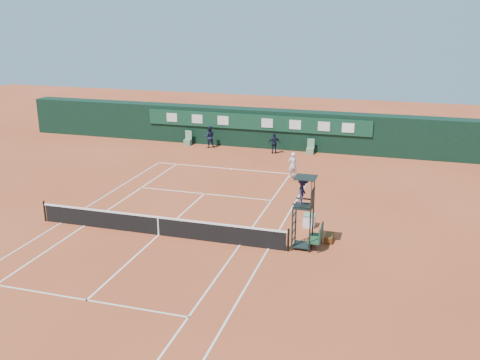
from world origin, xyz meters
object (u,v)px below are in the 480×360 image
(player_bench, at_px, (318,236))
(player, at_px, (293,165))
(tennis_net, at_px, (158,225))
(cooler, at_px, (309,220))
(umpire_chair, at_px, (303,197))

(player_bench, bearing_deg, player, 107.34)
(tennis_net, relative_size, player_bench, 10.75)
(cooler, bearing_deg, player_bench, -71.87)
(umpire_chair, relative_size, cooler, 5.30)
(umpire_chair, height_order, player, umpire_chair)
(tennis_net, distance_m, player, 11.93)
(umpire_chair, height_order, cooler, umpire_chair)
(umpire_chair, relative_size, player_bench, 2.85)
(player_bench, bearing_deg, umpire_chair, -163.31)
(player, bearing_deg, tennis_net, 34.10)
(cooler, distance_m, player, 8.30)
(tennis_net, distance_m, cooler, 7.53)
(tennis_net, distance_m, player_bench, 7.66)
(player_bench, bearing_deg, cooler, 108.13)
(player_bench, xyz_separation_m, player, (-3.23, 10.34, 0.26))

